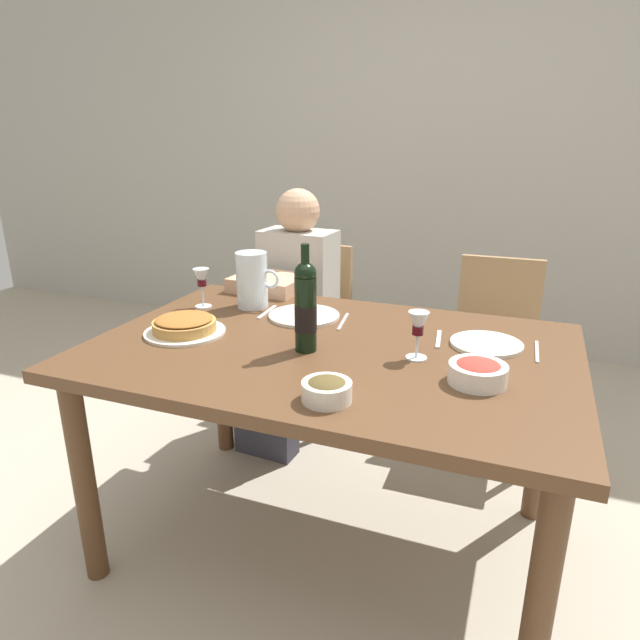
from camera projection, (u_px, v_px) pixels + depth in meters
The scene contains 19 objects.
ground_plane at pixel (330, 541), 2.00m from camera, with size 8.00×8.00×0.00m, color #B2A893.
back_wall at pixel (452, 131), 3.50m from camera, with size 8.00×0.10×2.80m, color #B2ADA3.
dining_table at pixel (331, 372), 1.78m from camera, with size 1.50×1.00×0.76m.
wine_bottle at pixel (306, 307), 1.67m from camera, with size 0.07×0.07×0.33m.
water_pitcher at pixel (252, 283), 2.11m from camera, with size 0.17×0.12×0.21m.
baked_tart at pixel (184, 326), 1.85m from camera, with size 0.27×0.27×0.06m.
salad_bowl at pixel (478, 372), 1.48m from camera, with size 0.16×0.16×0.07m.
olive_bowl at pixel (327, 389), 1.38m from camera, with size 0.13×0.13×0.06m.
wine_glass_left_diner at pixel (418, 326), 1.62m from camera, with size 0.06×0.06×0.15m.
wine_glass_right_diner at pixel (202, 280), 2.10m from camera, with size 0.06×0.06×0.15m.
dinner_plate_left_setting at pixel (486, 344), 1.75m from camera, with size 0.22×0.22×0.01m, color silver.
dinner_plate_right_setting at pixel (304, 316), 2.01m from camera, with size 0.26×0.26×0.01m, color silver.
fork_left_setting at pixel (438, 339), 1.80m from camera, with size 0.16×0.01×0.01m, color silver.
knife_left_setting at pixel (537, 351), 1.70m from camera, with size 0.18×0.01×0.01m, color silver.
knife_right_setting at pixel (343, 321), 1.96m from camera, with size 0.18×0.01×0.01m, color silver.
spoon_right_setting at pixel (267, 312), 2.07m from camera, with size 0.16×0.01×0.01m, color silver.
chair_left at pixel (310, 321), 2.79m from camera, with size 0.43×0.43×0.87m.
diner_left at pixel (288, 311), 2.55m from camera, with size 0.35×0.52×1.16m.
chair_right at pixel (494, 344), 2.49m from camera, with size 0.41×0.41×0.87m.
Camera 1 is at (0.56, -1.54, 1.40)m, focal length 31.14 mm.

